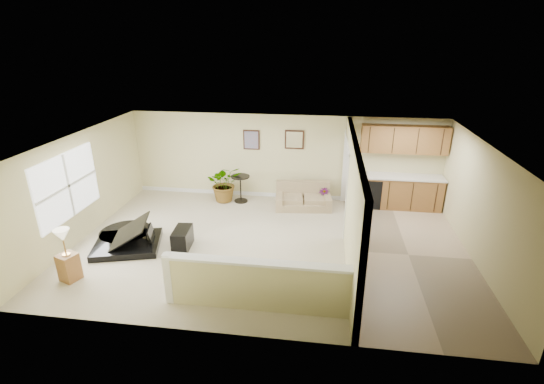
# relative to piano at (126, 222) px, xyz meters

# --- Properties ---
(floor) EXTENTS (9.00, 9.00, 0.00)m
(floor) POSITION_rel_piano_xyz_m (3.28, 0.39, -0.57)
(floor) COLOR #B2AA8B
(floor) RESTS_ON ground
(back_wall) EXTENTS (9.00, 0.04, 2.50)m
(back_wall) POSITION_rel_piano_xyz_m (3.28, 3.39, 0.68)
(back_wall) COLOR beige
(back_wall) RESTS_ON floor
(front_wall) EXTENTS (9.00, 0.04, 2.50)m
(front_wall) POSITION_rel_piano_xyz_m (3.28, -2.61, 0.68)
(front_wall) COLOR beige
(front_wall) RESTS_ON floor
(left_wall) EXTENTS (0.04, 6.00, 2.50)m
(left_wall) POSITION_rel_piano_xyz_m (-1.22, 0.39, 0.68)
(left_wall) COLOR beige
(left_wall) RESTS_ON floor
(right_wall) EXTENTS (0.04, 6.00, 2.50)m
(right_wall) POSITION_rel_piano_xyz_m (7.78, 0.39, 0.68)
(right_wall) COLOR beige
(right_wall) RESTS_ON floor
(ceiling) EXTENTS (9.00, 6.00, 0.04)m
(ceiling) POSITION_rel_piano_xyz_m (3.28, 0.39, 1.93)
(ceiling) COLOR silver
(ceiling) RESTS_ON back_wall
(kitchen_vinyl) EXTENTS (2.70, 6.00, 0.01)m
(kitchen_vinyl) POSITION_rel_piano_xyz_m (6.43, 0.39, -0.56)
(kitchen_vinyl) COLOR tan
(kitchen_vinyl) RESTS_ON floor
(interior_partition) EXTENTS (0.18, 5.99, 2.50)m
(interior_partition) POSITION_rel_piano_xyz_m (5.08, 0.64, 0.65)
(interior_partition) COLOR beige
(interior_partition) RESTS_ON floor
(pony_half_wall) EXTENTS (3.42, 0.22, 1.00)m
(pony_half_wall) POSITION_rel_piano_xyz_m (3.35, -1.91, -0.05)
(pony_half_wall) COLOR beige
(pony_half_wall) RESTS_ON floor
(left_window) EXTENTS (0.05, 2.15, 1.45)m
(left_window) POSITION_rel_piano_xyz_m (-1.21, -0.11, 0.88)
(left_window) COLOR white
(left_window) RESTS_ON left_wall
(wall_art_left) EXTENTS (0.48, 0.04, 0.58)m
(wall_art_left) POSITION_rel_piano_xyz_m (2.33, 3.36, 1.18)
(wall_art_left) COLOR #311B12
(wall_art_left) RESTS_ON back_wall
(wall_mirror) EXTENTS (0.55, 0.04, 0.55)m
(wall_mirror) POSITION_rel_piano_xyz_m (3.58, 3.36, 1.23)
(wall_mirror) COLOR #311B12
(wall_mirror) RESTS_ON back_wall
(kitchen_cabinets) EXTENTS (2.36, 0.65, 2.33)m
(kitchen_cabinets) POSITION_rel_piano_xyz_m (6.47, 3.12, 0.30)
(kitchen_cabinets) COLOR brown
(kitchen_cabinets) RESTS_ON floor
(piano) EXTENTS (1.95, 1.95, 1.36)m
(piano) POSITION_rel_piano_xyz_m (0.00, 0.00, 0.00)
(piano) COLOR black
(piano) RESTS_ON floor
(piano_bench) EXTENTS (0.41, 0.73, 0.47)m
(piano_bench) POSITION_rel_piano_xyz_m (1.31, 0.03, -0.34)
(piano_bench) COLOR black
(piano_bench) RESTS_ON floor
(loveseat) EXTENTS (1.64, 1.04, 0.89)m
(loveseat) POSITION_rel_piano_xyz_m (3.91, 2.76, -0.23)
(loveseat) COLOR tan
(loveseat) RESTS_ON floor
(accent_table) EXTENTS (0.55, 0.55, 0.79)m
(accent_table) POSITION_rel_piano_xyz_m (2.07, 2.88, -0.06)
(accent_table) COLOR black
(accent_table) RESTS_ON floor
(palm_plant) EXTENTS (1.23, 1.15, 1.10)m
(palm_plant) POSITION_rel_piano_xyz_m (1.60, 2.87, -0.03)
(palm_plant) COLOR black
(palm_plant) RESTS_ON floor
(small_plant) EXTENTS (0.35, 0.35, 0.52)m
(small_plant) POSITION_rel_piano_xyz_m (4.48, 2.90, -0.35)
(small_plant) COLOR black
(small_plant) RESTS_ON floor
(lamp_stand) EXTENTS (0.42, 0.42, 1.12)m
(lamp_stand) POSITION_rel_piano_xyz_m (-0.48, -1.51, -0.10)
(lamp_stand) COLOR brown
(lamp_stand) RESTS_ON floor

